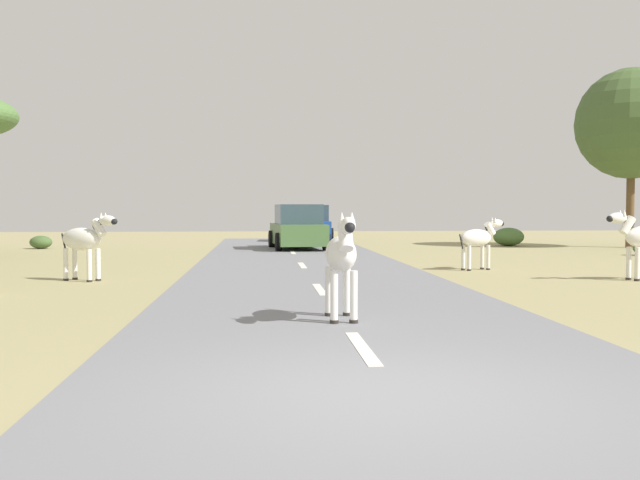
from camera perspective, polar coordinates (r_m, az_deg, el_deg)
name	(u,v)px	position (r m, az deg, el deg)	size (l,w,h in m)	color
ground_plane	(382,398)	(6.53, 4.86, -12.21)	(90.00, 90.00, 0.00)	#998E60
road	(394,395)	(6.54, 5.83, -11.95)	(6.00, 64.00, 0.05)	slate
lane_markings	(419,425)	(5.59, 7.77, -14.20)	(0.16, 56.00, 0.01)	silver
zebra_0	(342,256)	(10.36, 1.71, -1.23)	(0.44, 1.65, 1.56)	silver
zebra_2	(478,238)	(19.85, 12.31, 0.12)	(1.42, 0.78, 1.41)	silver
zebra_4	(85,240)	(17.28, -17.96, 0.00)	(1.50, 1.06, 1.56)	silver
car_0	(298,228)	(28.54, -1.75, 0.91)	(2.28, 4.47, 1.74)	#476B38
car_1	(311,225)	(34.76, -0.71, 1.20)	(2.22, 4.44, 1.74)	#1E479E
tree_0	(632,124)	(33.09, 23.24, 8.36)	(4.58, 4.58, 7.44)	brown
bush_2	(41,242)	(31.55, -21.03, -0.16)	(0.88, 0.79, 0.53)	#425B2D
bush_3	(509,237)	(32.64, 14.56, 0.24)	(1.33, 1.19, 0.80)	#4C7038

